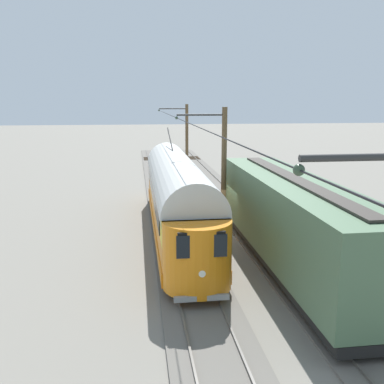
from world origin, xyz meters
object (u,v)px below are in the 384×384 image
(boxcar_adjacent, at_px, (292,221))
(catenary_pole_mid_near, at_px, (223,169))
(vintage_streetcar, at_px, (177,194))
(catenary_pole_foreground, at_px, (186,140))

(boxcar_adjacent, xyz_separation_m, catenary_pole_mid_near, (2.01, -5.30, 1.43))
(vintage_streetcar, height_order, catenary_pole_mid_near, catenary_pole_mid_near)
(catenary_pole_foreground, xyz_separation_m, catenary_pole_mid_near, (0.00, 16.97, 0.00))
(boxcar_adjacent, height_order, catenary_pole_mid_near, catenary_pole_mid_near)
(boxcar_adjacent, xyz_separation_m, catenary_pole_foreground, (2.01, -22.26, 1.43))
(vintage_streetcar, distance_m, catenary_pole_mid_near, 2.80)
(catenary_pole_mid_near, bearing_deg, boxcar_adjacent, 110.75)
(boxcar_adjacent, bearing_deg, catenary_pole_foreground, -84.85)
(catenary_pole_foreground, bearing_deg, boxcar_adjacent, 95.15)
(catenary_pole_foreground, distance_m, catenary_pole_mid_near, 16.97)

